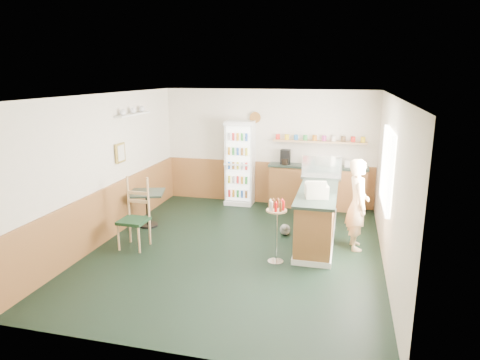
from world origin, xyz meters
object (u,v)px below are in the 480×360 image
(display_case, at_px, (322,167))
(cafe_chair, at_px, (136,211))
(drinks_fridge, at_px, (240,163))
(cafe_table, at_px, (147,202))
(shopkeeper, at_px, (358,204))
(cash_register, at_px, (316,191))
(condiment_stand, at_px, (276,221))

(display_case, relative_size, cafe_chair, 0.62)
(drinks_fridge, relative_size, cafe_table, 2.41)
(shopkeeper, bearing_deg, cash_register, 107.92)
(condiment_stand, height_order, cafe_table, condiment_stand)
(display_case, xyz_separation_m, shopkeeper, (0.70, -1.01, -0.42))
(shopkeeper, xyz_separation_m, condiment_stand, (-1.28, -0.94, -0.10))
(drinks_fridge, bearing_deg, cafe_table, -125.43)
(cafe_table, bearing_deg, shopkeeper, -1.91)
(cafe_chair, bearing_deg, cafe_table, 106.03)
(cafe_table, bearing_deg, cash_register, -8.36)
(condiment_stand, distance_m, cafe_table, 3.02)
(cafe_table, bearing_deg, condiment_stand, -20.90)
(cafe_table, bearing_deg, display_case, 14.33)
(display_case, distance_m, cash_register, 1.37)
(shopkeeper, bearing_deg, cafe_table, 78.63)
(drinks_fridge, bearing_deg, cafe_chair, -111.56)
(drinks_fridge, height_order, cafe_chair, drinks_fridge)
(drinks_fridge, height_order, shopkeeper, drinks_fridge)
(cash_register, relative_size, cafe_table, 0.48)
(condiment_stand, bearing_deg, drinks_fridge, 114.13)
(condiment_stand, bearing_deg, cafe_chair, 177.74)
(cash_register, xyz_separation_m, shopkeeper, (0.70, 0.36, -0.30))
(shopkeeper, relative_size, condiment_stand, 1.53)
(shopkeeper, height_order, cafe_chair, shopkeeper)
(cafe_table, relative_size, cafe_chair, 0.65)
(cafe_table, bearing_deg, drinks_fridge, 54.57)
(drinks_fridge, height_order, cafe_table, drinks_fridge)
(condiment_stand, bearing_deg, cash_register, 44.64)
(cash_register, xyz_separation_m, cafe_chair, (-3.15, -0.47, -0.46))
(shopkeeper, distance_m, condiment_stand, 1.59)
(display_case, height_order, cafe_table, display_case)
(display_case, bearing_deg, cafe_chair, -149.66)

